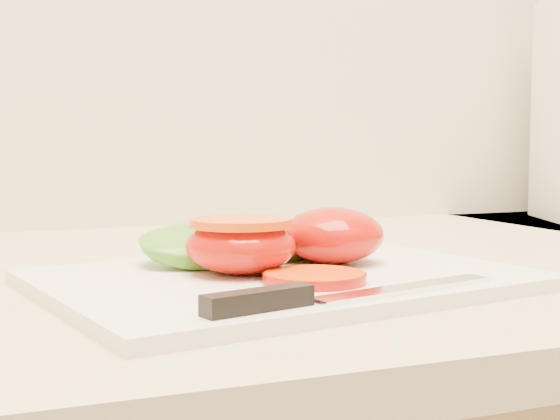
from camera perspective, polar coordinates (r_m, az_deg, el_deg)
name	(u,v)px	position (r m, az deg, el deg)	size (l,w,h in m)	color
cutting_board	(285,279)	(0.57, 0.37, -5.10)	(0.34, 0.24, 0.01)	white
tomato_half_dome	(333,235)	(0.61, 3.88, -1.85)	(0.08, 0.08, 0.04)	red
tomato_half_cut	(241,243)	(0.56, -2.89, -2.46)	(0.08, 0.08, 0.04)	red
tomato_slice_0	(314,277)	(0.53, 2.54, -4.94)	(0.07, 0.07, 0.01)	#F6610A
lettuce_leaf_0	(222,245)	(0.62, -4.25, -2.60)	(0.14, 0.09, 0.03)	#55A12A
lettuce_leaf_1	(265,242)	(0.65, -1.12, -2.32)	(0.12, 0.09, 0.03)	#55A12A
knife	(320,295)	(0.46, 2.95, -6.26)	(0.21, 0.06, 0.01)	silver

